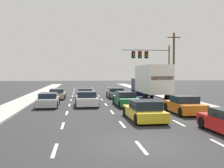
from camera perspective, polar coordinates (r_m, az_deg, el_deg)
name	(u,v)px	position (r m, az deg, el deg)	size (l,w,h in m)	color
ground_plane	(98,96)	(36.33, -2.81, -2.40)	(140.00, 140.00, 0.00)	#2B2B2D
sidewalk_right	(171,98)	(33.01, 12.08, -2.80)	(2.41, 80.00, 0.14)	#B2AFA8
sidewalk_left	(28,99)	(31.79, -17.04, -3.05)	(2.41, 80.00, 0.14)	#B2AFA8
lane_markings	(102,99)	(30.93, -2.13, -3.22)	(6.94, 52.00, 0.01)	silver
car_tan	(57,94)	(32.34, -11.24, -2.09)	(1.86, 4.25, 1.16)	tan
car_silver	(48,100)	(25.05, -13.05, -3.28)	(1.93, 4.41, 1.21)	#B7BABF
car_blue	(85,94)	(32.10, -5.66, -2.07)	(1.91, 4.40, 1.18)	#1E389E
car_white	(87,99)	(25.09, -5.28, -3.18)	(2.09, 4.23, 1.30)	white
car_gray	(116,93)	(32.90, 0.80, -1.94)	(1.94, 4.38, 1.18)	slate
car_green	(126,99)	(25.14, 2.83, -3.14)	(1.93, 4.71, 1.28)	#196B38
car_yellow	(144,111)	(17.67, 6.62, -5.55)	(2.08, 4.62, 1.26)	yellow
box_truck	(150,81)	(29.62, 7.96, 0.60)	(2.70, 8.57, 3.77)	white
car_orange	(185,105)	(20.99, 14.77, -4.32)	(2.02, 4.08, 1.30)	orange
traffic_signal_mast	(148,58)	(37.39, 7.39, 5.36)	(6.55, 0.69, 6.69)	#595B56
utility_pole_mid	(174,63)	(38.13, 12.63, 4.25)	(1.80, 0.28, 8.35)	brown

